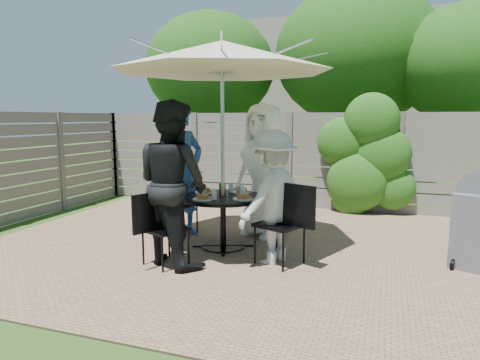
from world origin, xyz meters
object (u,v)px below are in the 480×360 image
(umbrella, at_px, (222,56))
(glass_left, at_px, (204,190))
(person_left, at_px, (182,171))
(chair_right, at_px, (281,241))
(person_back, at_px, (263,171))
(plate_left, at_px, (205,191))
(chair_left, at_px, (177,216))
(plate_back, at_px, (241,191))
(glass_front, at_px, (214,194))
(syrup_jug, at_px, (222,189))
(plate_front, at_px, (203,198))
(chair_back, at_px, (269,217))
(patio_table, at_px, (223,212))
(bicycle, at_px, (179,180))
(person_front, at_px, (173,184))
(coffee_cup, at_px, (240,190))
(glass_right, at_px, (243,192))
(plate_right, at_px, (243,198))
(glass_back, at_px, (231,188))
(person_right, at_px, (272,198))
(chair_front, at_px, (165,244))

(umbrella, height_order, glass_left, umbrella)
(person_left, distance_m, chair_right, 1.92)
(person_back, relative_size, glass_left, 13.90)
(umbrella, height_order, person_left, umbrella)
(person_left, distance_m, plate_left, 0.53)
(chair_left, bearing_deg, plate_back, 14.34)
(glass_front, xyz_separation_m, syrup_jug, (-0.03, 0.35, 0.01))
(plate_left, xyz_separation_m, plate_front, (0.18, -0.47, 0.00))
(chair_back, relative_size, glass_left, 6.17)
(patio_table, xyz_separation_m, bicycle, (-1.95, 2.53, -0.02))
(person_left, distance_m, person_front, 1.17)
(coffee_cup, bearing_deg, syrup_jug, -157.02)
(coffee_cup, bearing_deg, person_left, 169.56)
(plate_back, height_order, glass_right, glass_right)
(person_front, xyz_separation_m, coffee_cup, (0.51, 0.92, -0.20))
(chair_back, relative_size, person_back, 0.44)
(plate_right, bearing_deg, glass_front, -158.25)
(umbrella, distance_m, plate_front, 1.80)
(plate_back, bearing_deg, glass_back, -160.01)
(person_front, relative_size, bicycle, 1.06)
(glass_back, bearing_deg, coffee_cup, -34.70)
(person_left, relative_size, plate_back, 7.49)
(plate_front, xyz_separation_m, glass_front, (0.14, 0.05, 0.05))
(plate_front, xyz_separation_m, bicycle, (-1.81, 2.86, -0.26))
(person_left, bearing_deg, plate_back, -66.55)
(umbrella, relative_size, person_right, 2.29)
(plate_front, relative_size, glass_back, 1.86)
(chair_left, bearing_deg, glass_right, -1.22)
(patio_table, bearing_deg, person_right, -23.75)
(chair_back, distance_m, glass_left, 1.22)
(bicycle, bearing_deg, glass_right, -33.16)
(plate_left, relative_size, syrup_jug, 1.62)
(chair_left, relative_size, glass_left, 6.84)
(umbrella, xyz_separation_m, chair_left, (-0.88, 0.39, -2.22))
(chair_left, relative_size, chair_front, 1.06)
(person_left, distance_m, syrup_jug, 0.79)
(person_front, distance_m, syrup_jug, 0.90)
(person_front, relative_size, plate_right, 7.48)
(patio_table, bearing_deg, chair_back, 66.31)
(person_back, bearing_deg, plate_front, -90.00)
(glass_back, relative_size, glass_left, 1.00)
(glass_left, bearing_deg, person_left, 145.83)
(glass_right, bearing_deg, person_left, 161.75)
(person_back, xyz_separation_m, plate_back, (-0.19, -0.43, -0.23))
(glass_left, xyz_separation_m, bicycle, (-1.68, 2.52, -0.30))
(umbrella, relative_size, chair_front, 4.05)
(plate_back, distance_m, syrup_jug, 0.32)
(plate_right, bearing_deg, chair_right, -23.74)
(syrup_jug, bearing_deg, plate_front, -105.43)
(chair_front, distance_m, plate_back, 1.40)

